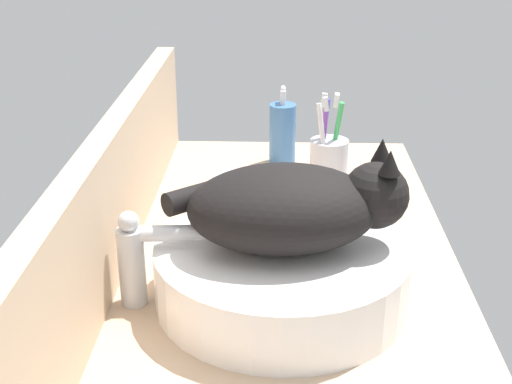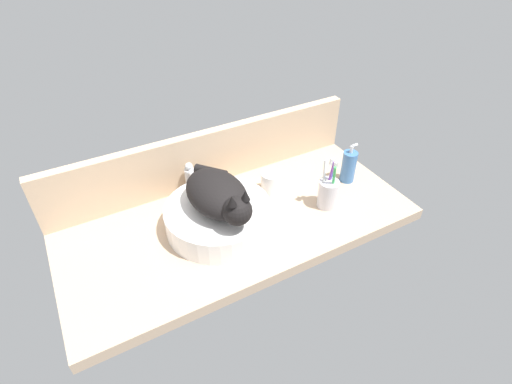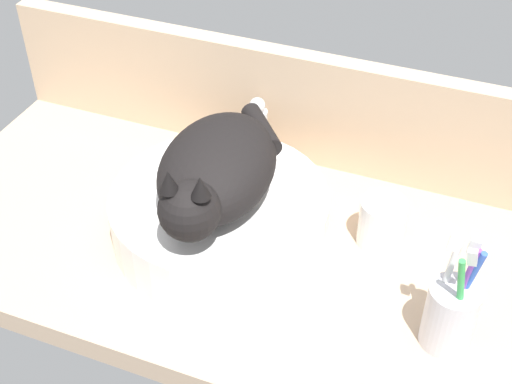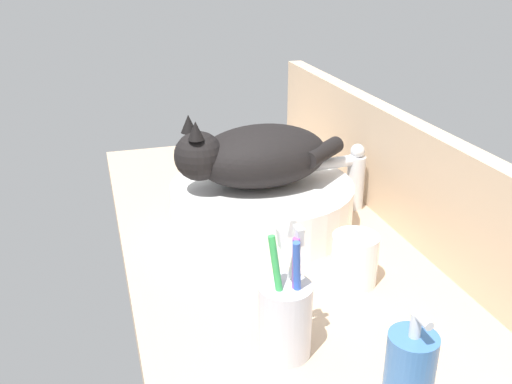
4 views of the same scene
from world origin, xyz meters
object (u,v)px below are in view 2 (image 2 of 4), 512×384
at_px(sink_basin, 219,217).
at_px(soap_dispenser, 349,167).
at_px(cat, 219,195).
at_px(toothbrush_cup, 328,192).
at_px(water_glass, 271,184).
at_px(faucet, 192,180).

bearing_deg(sink_basin, soap_dispenser, -0.17).
height_order(cat, toothbrush_cup, cat).
distance_m(sink_basin, toothbrush_cup, 0.38).
relative_size(cat, water_glass, 3.97).
relative_size(soap_dispenser, toothbrush_cup, 0.83).
height_order(sink_basin, toothbrush_cup, toothbrush_cup).
distance_m(soap_dispenser, toothbrush_cup, 0.18).
xyz_separation_m(faucet, toothbrush_cup, (0.39, -0.27, -0.02)).
height_order(cat, water_glass, cat).
height_order(toothbrush_cup, water_glass, toothbrush_cup).
relative_size(sink_basin, toothbrush_cup, 1.83).
xyz_separation_m(sink_basin, toothbrush_cup, (0.37, -0.08, 0.02)).
distance_m(soap_dispenser, water_glass, 0.30).
relative_size(cat, faucet, 2.38).
bearing_deg(sink_basin, faucet, 94.23).
bearing_deg(faucet, toothbrush_cup, -35.08).
bearing_deg(sink_basin, cat, -81.22).
bearing_deg(toothbrush_cup, sink_basin, 167.62).
bearing_deg(toothbrush_cup, soap_dispenser, 27.23).
xyz_separation_m(cat, water_glass, (0.24, 0.09, -0.10)).
distance_m(toothbrush_cup, water_glass, 0.21).
xyz_separation_m(soap_dispenser, water_glass, (-0.29, 0.08, -0.03)).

